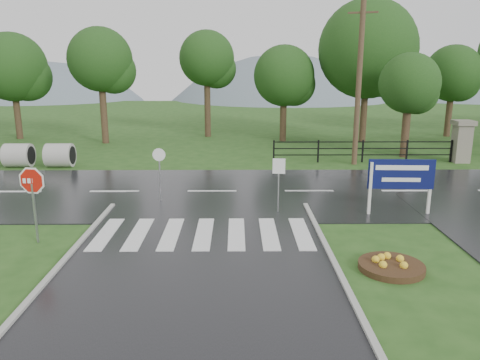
{
  "coord_description": "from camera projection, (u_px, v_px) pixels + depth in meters",
  "views": [
    {
      "loc": [
        1.0,
        -8.52,
        5.09
      ],
      "look_at": [
        1.12,
        6.0,
        1.5
      ],
      "focal_mm": 35.0,
      "sensor_mm": 36.0,
      "label": 1
    }
  ],
  "objects": [
    {
      "name": "ground",
      "position": [
        187.0,
        323.0,
        9.49
      ],
      "size": [
        120.0,
        120.0,
        0.0
      ],
      "primitive_type": "plane",
      "color": "#264D19",
      "rests_on": "ground"
    },
    {
      "name": "treeline",
      "position": [
        236.0,
        139.0,
        32.79
      ],
      "size": [
        83.2,
        5.2,
        10.0
      ],
      "color": "#183C12",
      "rests_on": "ground"
    },
    {
      "name": "hills",
      "position": [
        252.0,
        195.0,
        76.34
      ],
      "size": [
        102.0,
        48.0,
        48.0
      ],
      "color": "slate",
      "rests_on": "ground"
    },
    {
      "name": "pillar_west",
      "position": [
        462.0,
        140.0,
        24.84
      ],
      "size": [
        1.0,
        1.0,
        2.24
      ],
      "color": "gray",
      "rests_on": "ground"
    },
    {
      "name": "reg_sign_round",
      "position": [
        160.0,
        168.0,
        17.52
      ],
      "size": [
        0.48,
        0.06,
        2.07
      ],
      "color": "#939399",
      "rests_on": "ground"
    },
    {
      "name": "utility_pole_east",
      "position": [
        359.0,
        83.0,
        23.59
      ],
      "size": [
        1.41,
        0.56,
        8.2
      ],
      "color": "#473523",
      "rests_on": "ground"
    },
    {
      "name": "fence_west",
      "position": [
        363.0,
        149.0,
        24.91
      ],
      "size": [
        9.58,
        0.08,
        1.2
      ],
      "color": "black",
      "rests_on": "ground"
    },
    {
      "name": "reg_sign_small",
      "position": [
        279.0,
        174.0,
        16.17
      ],
      "size": [
        0.43,
        0.08,
        1.96
      ],
      "color": "#939399",
      "rests_on": "ground"
    },
    {
      "name": "flower_bed",
      "position": [
        391.0,
        265.0,
        11.9
      ],
      "size": [
        1.66,
        1.66,
        0.33
      ],
      "color": "#332111",
      "rests_on": "ground"
    },
    {
      "name": "entrance_tree_left",
      "position": [
        410.0,
        84.0,
        25.58
      ],
      "size": [
        3.3,
        3.3,
        5.76
      ],
      "color": "#3D2B1C",
      "rests_on": "ground"
    },
    {
      "name": "stop_sign",
      "position": [
        32.0,
        187.0,
        13.37
      ],
      "size": [
        1.06,
        0.22,
        2.41
      ],
      "color": "#939399",
      "rests_on": "ground"
    },
    {
      "name": "crosswalk",
      "position": [
        204.0,
        233.0,
        14.33
      ],
      "size": [
        6.5,
        2.8,
        0.02
      ],
      "color": "silver",
      "rests_on": "ground"
    },
    {
      "name": "estate_billboard",
      "position": [
        401.0,
        177.0,
        15.97
      ],
      "size": [
        2.25,
        0.16,
        1.97
      ],
      "color": "silver",
      "rests_on": "ground"
    },
    {
      "name": "main_road",
      "position": [
        212.0,
        192.0,
        19.19
      ],
      "size": [
        90.0,
        8.0,
        0.04
      ],
      "primitive_type": "cube",
      "color": "black",
      "rests_on": "ground"
    }
  ]
}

